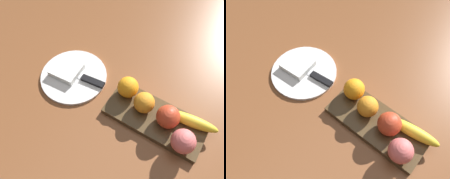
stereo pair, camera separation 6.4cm
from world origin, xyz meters
TOP-DOWN VIEW (x-y plane):
  - ground_plane at (0.00, 0.00)m, footprint 2.40×2.40m
  - fruit_tray at (-0.02, -0.03)m, footprint 0.33×0.14m
  - apple at (-0.06, -0.04)m, footprint 0.08×0.08m
  - banana at (-0.12, -0.07)m, footprint 0.18×0.06m
  - orange_near_apple at (0.11, -0.07)m, footprint 0.07×0.07m
  - orange_near_banana at (0.03, -0.04)m, footprint 0.07×0.07m
  - peach at (-0.13, 0.01)m, footprint 0.07×0.07m
  - dinner_plate at (0.32, -0.03)m, footprint 0.25×0.25m
  - folded_napkin at (0.35, -0.03)m, footprint 0.11×0.10m
  - knife at (0.25, -0.04)m, footprint 0.18×0.04m

SIDE VIEW (x-z plane):
  - ground_plane at x=0.00m, z-range 0.00..0.00m
  - dinner_plate at x=0.32m, z-range 0.00..0.01m
  - fruit_tray at x=-0.02m, z-range 0.00..0.02m
  - knife at x=0.25m, z-range 0.01..0.02m
  - folded_napkin at x=0.35m, z-range 0.01..0.04m
  - banana at x=-0.12m, z-range 0.02..0.06m
  - orange_near_banana at x=0.03m, z-range 0.02..0.09m
  - orange_near_apple at x=0.11m, z-range 0.02..0.09m
  - peach at x=-0.13m, z-range 0.02..0.10m
  - apple at x=-0.06m, z-range 0.02..0.10m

